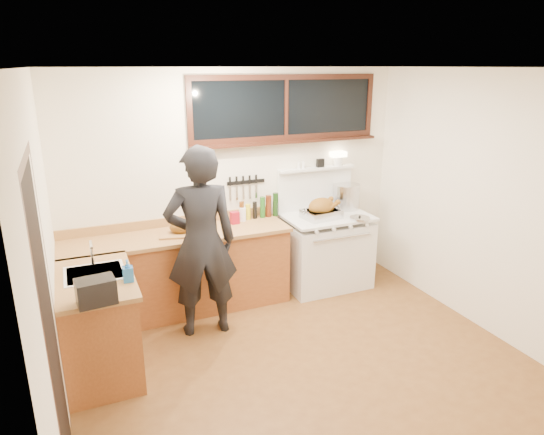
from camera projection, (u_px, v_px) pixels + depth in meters
name	position (u px, v px, depth m)	size (l,w,h in m)	color
ground_plane	(303.00, 363.00, 4.47)	(4.00, 3.50, 0.02)	brown
room_shell	(307.00, 189.00, 3.97)	(4.10, 3.60, 2.65)	white
counter_back	(179.00, 272.00, 5.30)	(2.44, 0.64, 1.00)	brown
counter_left	(99.00, 324.00, 4.24)	(0.64, 1.09, 0.90)	brown
sink_unit	(95.00, 279.00, 4.19)	(0.50, 0.45, 0.37)	white
vintage_stove	(325.00, 249.00, 5.94)	(1.02, 0.74, 1.60)	white
back_window	(286.00, 115.00, 5.58)	(2.32, 0.13, 0.77)	black
left_doorway	(51.00, 332.00, 2.91)	(0.02, 1.04, 2.17)	black
knife_strip	(245.00, 183.00, 5.62)	(0.46, 0.03, 0.28)	black
man	(201.00, 243.00, 4.73)	(0.75, 0.54, 1.92)	black
soap_bottle	(128.00, 271.00, 4.00)	(0.09, 0.09, 0.19)	#256AB9
toaster	(96.00, 291.00, 3.63)	(0.30, 0.22, 0.19)	black
cutting_board	(182.00, 229.00, 5.14)	(0.52, 0.43, 0.15)	#A97843
roast_turkey	(322.00, 210.00, 5.67)	(0.46, 0.36, 0.24)	silver
stockpot	(346.00, 196.00, 6.04)	(0.34, 0.34, 0.31)	silver
saucepan	(318.00, 206.00, 5.95)	(0.18, 0.29, 0.13)	silver
pot_lid	(360.00, 218.00, 5.66)	(0.27, 0.27, 0.04)	silver
coffee_tin	(235.00, 218.00, 5.47)	(0.10, 0.08, 0.14)	maroon
pitcher	(243.00, 214.00, 5.57)	(0.10, 0.10, 0.15)	white
bottle_cluster	(262.00, 208.00, 5.68)	(0.49, 0.07, 0.28)	black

